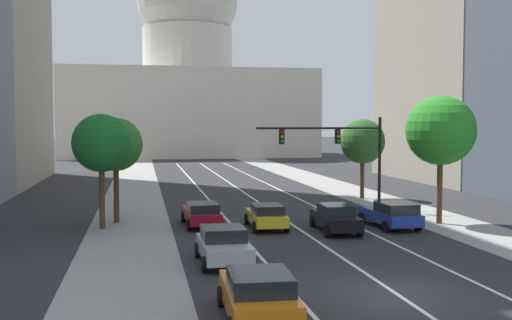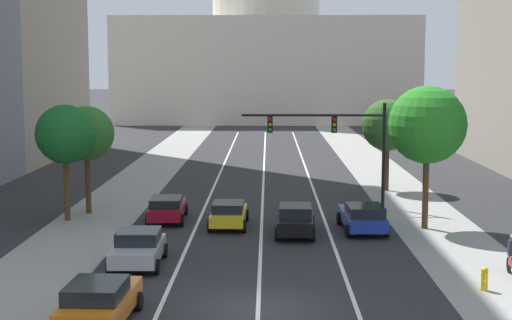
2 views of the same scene
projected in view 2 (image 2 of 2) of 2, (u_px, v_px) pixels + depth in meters
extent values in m
plane|color=#2B2B2D|center=(264.00, 163.00, 66.42)|extent=(400.00, 400.00, 0.00)
cube|color=gray|center=(151.00, 170.00, 61.60)|extent=(4.51, 130.00, 0.01)
cube|color=gray|center=(378.00, 171.00, 61.32)|extent=(4.51, 130.00, 0.01)
cube|color=white|center=(212.00, 191.00, 51.59)|extent=(0.16, 90.00, 0.01)
cube|color=white|center=(263.00, 191.00, 51.54)|extent=(0.16, 90.00, 0.01)
cube|color=white|center=(314.00, 191.00, 51.48)|extent=(0.16, 90.00, 0.01)
cube|color=beige|center=(266.00, 70.00, 116.93)|extent=(43.58, 22.90, 15.18)
cube|color=#B2B5BA|center=(138.00, 251.00, 32.36)|extent=(1.95, 4.08, 0.63)
cube|color=black|center=(139.00, 236.00, 32.45)|extent=(1.77, 1.94, 0.55)
cylinder|color=black|center=(122.00, 250.00, 33.77)|extent=(0.23, 0.64, 0.64)
cylinder|color=black|center=(165.00, 250.00, 33.77)|extent=(0.23, 0.64, 0.64)
cylinder|color=black|center=(110.00, 267.00, 31.04)|extent=(0.23, 0.64, 0.64)
cylinder|color=black|center=(156.00, 267.00, 31.03)|extent=(0.23, 0.64, 0.64)
cube|color=maroon|center=(167.00, 209.00, 41.76)|extent=(1.90, 4.52, 0.58)
cube|color=black|center=(166.00, 202.00, 41.08)|extent=(1.69, 2.24, 0.48)
cylinder|color=black|center=(155.00, 210.00, 43.28)|extent=(0.24, 0.65, 0.64)
cylinder|color=black|center=(186.00, 209.00, 43.31)|extent=(0.24, 0.65, 0.64)
cylinder|color=black|center=(148.00, 220.00, 40.27)|extent=(0.24, 0.65, 0.64)
cylinder|color=black|center=(181.00, 220.00, 40.30)|extent=(0.24, 0.65, 0.64)
cube|color=yellow|center=(229.00, 215.00, 40.21)|extent=(1.81, 4.23, 0.56)
cube|color=black|center=(228.00, 207.00, 39.70)|extent=(1.62, 2.03, 0.49)
cylinder|color=black|center=(215.00, 215.00, 41.69)|extent=(0.23, 0.64, 0.64)
cylinder|color=black|center=(247.00, 215.00, 41.62)|extent=(0.23, 0.64, 0.64)
cylinder|color=black|center=(210.00, 226.00, 38.86)|extent=(0.23, 0.64, 0.64)
cylinder|color=black|center=(244.00, 226.00, 38.80)|extent=(0.23, 0.64, 0.64)
cube|color=black|center=(295.00, 221.00, 38.43)|extent=(1.93, 4.71, 0.66)
cube|color=black|center=(295.00, 210.00, 38.21)|extent=(1.68, 2.18, 0.51)
cylinder|color=black|center=(279.00, 221.00, 40.09)|extent=(0.25, 0.65, 0.64)
cylinder|color=black|center=(312.00, 222.00, 39.98)|extent=(0.25, 0.65, 0.64)
cylinder|color=black|center=(277.00, 234.00, 36.97)|extent=(0.25, 0.65, 0.64)
cylinder|color=black|center=(313.00, 235.00, 36.86)|extent=(0.25, 0.65, 0.64)
cube|color=orange|center=(100.00, 305.00, 25.02)|extent=(2.07, 4.56, 0.69)
cube|color=black|center=(96.00, 290.00, 24.52)|extent=(1.83, 2.26, 0.52)
cylinder|color=black|center=(85.00, 300.00, 26.62)|extent=(0.25, 0.65, 0.64)
cylinder|color=black|center=(139.00, 301.00, 26.52)|extent=(0.25, 0.65, 0.64)
cube|color=#1E389E|center=(362.00, 218.00, 39.21)|extent=(2.09, 4.69, 0.62)
cube|color=black|center=(365.00, 211.00, 38.28)|extent=(1.84, 2.24, 0.54)
cylinder|color=black|center=(339.00, 218.00, 40.78)|extent=(0.25, 0.65, 0.64)
cylinder|color=black|center=(375.00, 218.00, 40.83)|extent=(0.25, 0.65, 0.64)
cylinder|color=black|center=(348.00, 231.00, 37.67)|extent=(0.25, 0.65, 0.64)
cylinder|color=black|center=(386.00, 231.00, 37.72)|extent=(0.25, 0.65, 0.64)
cylinder|color=black|center=(384.00, 156.00, 45.22)|extent=(0.20, 0.20, 6.23)
cylinder|color=black|center=(313.00, 115.00, 44.99)|extent=(8.38, 0.14, 0.14)
cube|color=black|center=(334.00, 125.00, 45.04)|extent=(0.32, 0.28, 0.96)
sphere|color=red|center=(335.00, 120.00, 44.86)|extent=(0.20, 0.20, 0.20)
sphere|color=orange|center=(334.00, 125.00, 44.89)|extent=(0.20, 0.20, 0.20)
sphere|color=green|center=(334.00, 130.00, 44.93)|extent=(0.20, 0.20, 0.20)
cube|color=black|center=(270.00, 125.00, 45.10)|extent=(0.32, 0.28, 0.96)
sphere|color=red|center=(270.00, 120.00, 44.92)|extent=(0.20, 0.20, 0.20)
sphere|color=orange|center=(270.00, 125.00, 44.95)|extent=(0.20, 0.20, 0.20)
sphere|color=green|center=(270.00, 130.00, 44.99)|extent=(0.20, 0.20, 0.20)
cylinder|color=yellow|center=(484.00, 282.00, 28.81)|extent=(0.26, 0.26, 0.70)
sphere|color=yellow|center=(485.00, 270.00, 28.75)|extent=(0.26, 0.26, 0.26)
cylinder|color=yellow|center=(486.00, 282.00, 28.64)|extent=(0.10, 0.12, 0.10)
cylinder|color=black|center=(509.00, 265.00, 31.28)|extent=(0.11, 0.66, 0.66)
cube|color=#A51919|center=(512.00, 263.00, 30.74)|extent=(0.15, 1.00, 0.36)
cylinder|color=#51381E|center=(387.00, 167.00, 51.61)|extent=(0.32, 0.32, 3.22)
sphere|color=#305E25|center=(388.00, 125.00, 51.26)|extent=(3.46, 3.46, 3.46)
cylinder|color=#51381E|center=(425.00, 190.00, 39.56)|extent=(0.32, 0.32, 4.00)
sphere|color=#298624|center=(427.00, 125.00, 39.14)|extent=(4.00, 4.00, 4.00)
cylinder|color=#51381E|center=(88.00, 183.00, 43.65)|extent=(0.32, 0.32, 3.50)
sphere|color=#2E7028|center=(87.00, 133.00, 43.30)|extent=(3.11, 3.11, 3.11)
cylinder|color=#51381E|center=(67.00, 188.00, 41.65)|extent=(0.32, 0.32, 3.62)
sphere|color=#1A6324|center=(65.00, 134.00, 41.28)|extent=(3.18, 3.18, 3.18)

